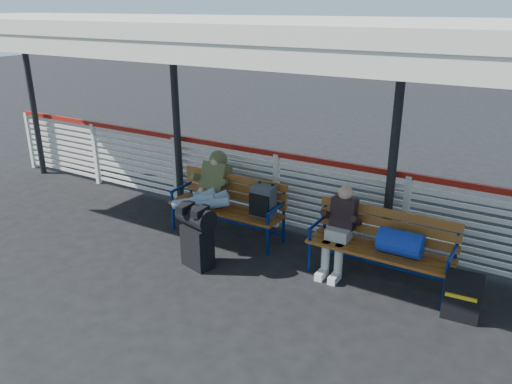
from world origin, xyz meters
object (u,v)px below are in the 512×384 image
Objects in this scene: bench_right at (390,241)px; traveler_man at (206,196)px; luggage_stack at (197,234)px; bench_left at (240,201)px; suitcase_side at (462,296)px; companion_person at (339,229)px.

traveler_man is at bearing -175.80° from bench_right.
luggage_stack is 0.49× the size of bench_left.
traveler_man is (-0.35, -0.34, 0.12)m from bench_left.
suitcase_side is at bearing -8.13° from bench_left.
bench_left is at bearing 167.43° from suitcase_side.
luggage_stack is 1.87m from companion_person.
bench_left is 1.65m from companion_person.
suitcase_side is (3.60, -0.12, -0.45)m from traveler_man.
companion_person reaches higher than bench_left.
suitcase_side is at bearing -10.54° from companion_person.
luggage_stack is 2.47m from bench_right.
luggage_stack is 0.53× the size of traveler_man.
suitcase_side is (3.24, -0.46, -0.32)m from bench_left.
bench_right is 1.04m from suitcase_side.
companion_person reaches higher than bench_right.
companion_person reaches higher than suitcase_side.
suitcase_side is (0.94, -0.31, -0.31)m from bench_right.
bench_right is at bearing 1.36° from companion_person.
companion_person is at bearing 165.01° from suitcase_side.
suitcase_side is at bearing -18.37° from bench_right.
companion_person is at bearing -178.64° from bench_right.
companion_person is (1.64, -0.17, -0.00)m from bench_left.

